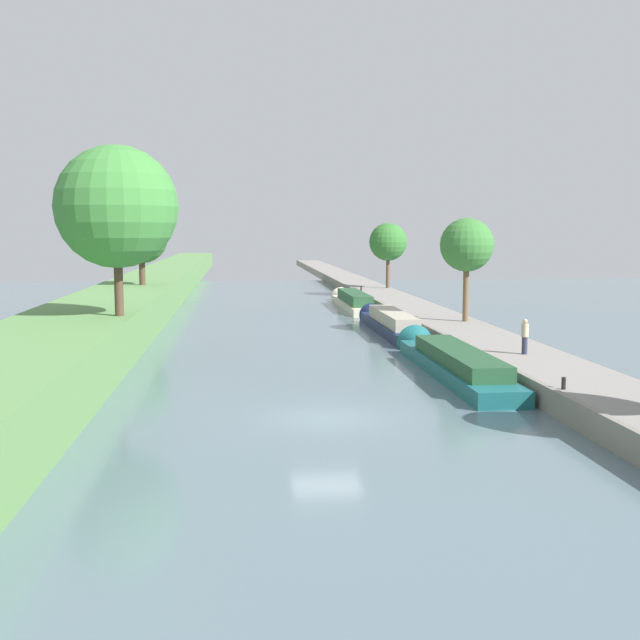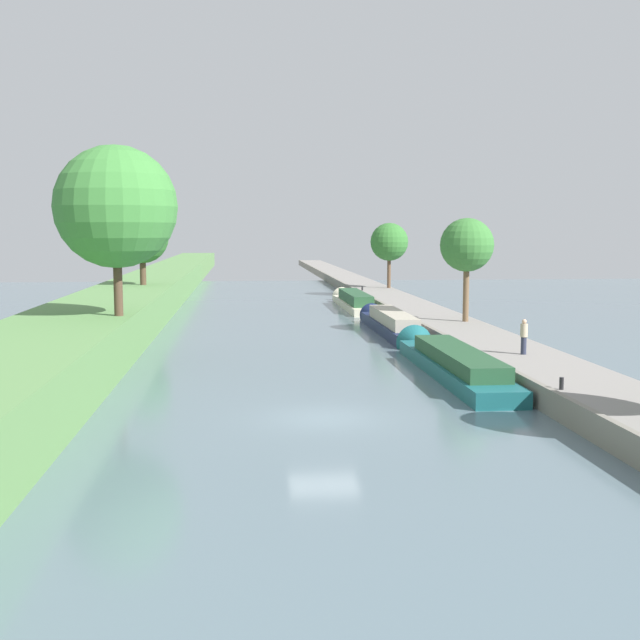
{
  "view_description": "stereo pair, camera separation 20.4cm",
  "coord_description": "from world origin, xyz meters",
  "px_view_note": "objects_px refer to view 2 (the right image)",
  "views": [
    {
      "loc": [
        -3.04,
        -27.92,
        6.67
      ],
      "look_at": [
        2.04,
        22.77,
        1.0
      ],
      "focal_mm": 44.96,
      "sensor_mm": 36.0,
      "label": 1
    },
    {
      "loc": [
        -2.83,
        -27.94,
        6.67
      ],
      "look_at": [
        2.04,
        22.77,
        1.0
      ],
      "focal_mm": 44.96,
      "sensor_mm": 36.0,
      "label": 2
    }
  ],
  "objects_px": {
    "narrowboat_cream": "(353,301)",
    "person_walking": "(524,336)",
    "mooring_bollard_far": "(362,288)",
    "mooring_bollard_near": "(562,383)",
    "narrowboat_teal": "(449,361)",
    "narrowboat_navy": "(389,323)"
  },
  "relations": [
    {
      "from": "narrowboat_cream",
      "to": "person_walking",
      "type": "relative_size",
      "value": 9.61
    },
    {
      "from": "narrowboat_cream",
      "to": "mooring_bollard_far",
      "type": "distance_m",
      "value": 7.83
    },
    {
      "from": "narrowboat_navy",
      "to": "person_walking",
      "type": "bearing_deg",
      "value": -77.98
    },
    {
      "from": "narrowboat_cream",
      "to": "mooring_bollard_near",
      "type": "xyz_separation_m",
      "value": [
        1.96,
        -41.46,
        0.56
      ]
    },
    {
      "from": "narrowboat_navy",
      "to": "mooring_bollard_near",
      "type": "relative_size",
      "value": 33.29
    },
    {
      "from": "mooring_bollard_near",
      "to": "mooring_bollard_far",
      "type": "distance_m",
      "value": 49.02
    },
    {
      "from": "narrowboat_teal",
      "to": "narrowboat_cream",
      "type": "xyz_separation_m",
      "value": [
        -0.1,
        32.52,
        0.04
      ]
    },
    {
      "from": "person_walking",
      "to": "mooring_bollard_near",
      "type": "bearing_deg",
      "value": -100.52
    },
    {
      "from": "mooring_bollard_near",
      "to": "person_walking",
      "type": "bearing_deg",
      "value": 79.48
    },
    {
      "from": "narrowboat_teal",
      "to": "mooring_bollard_far",
      "type": "height_order",
      "value": "narrowboat_teal"
    },
    {
      "from": "narrowboat_teal",
      "to": "person_walking",
      "type": "relative_size",
      "value": 9.54
    },
    {
      "from": "narrowboat_navy",
      "to": "person_walking",
      "type": "distance_m",
      "value": 16.43
    },
    {
      "from": "narrowboat_teal",
      "to": "narrowboat_navy",
      "type": "relative_size",
      "value": 1.06
    },
    {
      "from": "person_walking",
      "to": "mooring_bollard_far",
      "type": "relative_size",
      "value": 3.69
    },
    {
      "from": "person_walking",
      "to": "mooring_bollard_far",
      "type": "bearing_deg",
      "value": 92.16
    },
    {
      "from": "narrowboat_cream",
      "to": "narrowboat_navy",
      "type": "bearing_deg",
      "value": -89.73
    },
    {
      "from": "mooring_bollard_near",
      "to": "narrowboat_teal",
      "type": "bearing_deg",
      "value": 101.73
    },
    {
      "from": "narrowboat_navy",
      "to": "mooring_bollard_near",
      "type": "distance_m",
      "value": 24.39
    },
    {
      "from": "mooring_bollard_near",
      "to": "mooring_bollard_far",
      "type": "xyz_separation_m",
      "value": [
        0.0,
        49.02,
        0.0
      ]
    },
    {
      "from": "narrowboat_teal",
      "to": "mooring_bollard_near",
      "type": "relative_size",
      "value": 35.2
    },
    {
      "from": "narrowboat_cream",
      "to": "person_walking",
      "type": "xyz_separation_m",
      "value": [
        3.49,
        -33.18,
        1.21
      ]
    },
    {
      "from": "narrowboat_navy",
      "to": "person_walking",
      "type": "xyz_separation_m",
      "value": [
        3.41,
        -16.03,
        1.19
      ]
    }
  ]
}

